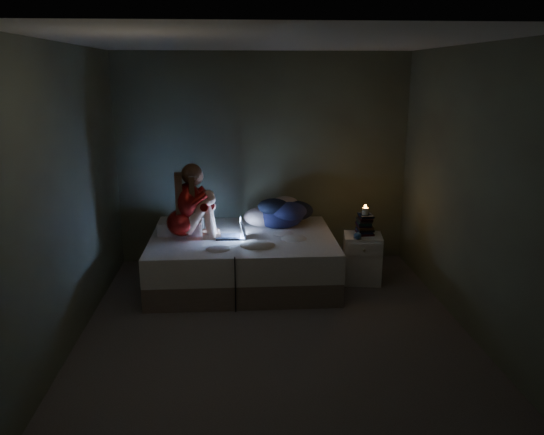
{
  "coord_description": "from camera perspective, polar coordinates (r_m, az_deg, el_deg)",
  "views": [
    {
      "loc": [
        -0.33,
        -4.67,
        2.35
      ],
      "look_at": [
        0.05,
        1.0,
        0.8
      ],
      "focal_mm": 35.21,
      "sensor_mm": 36.0,
      "label": 1
    }
  ],
  "objects": [
    {
      "name": "pillow",
      "position": [
        6.23,
        -9.71,
        -0.92
      ],
      "size": [
        0.5,
        0.36,
        0.14
      ],
      "primitive_type": "cube",
      "color": "silver",
      "rests_on": "bed"
    },
    {
      "name": "wall_left",
      "position": [
        5.01,
        -20.93,
        2.14
      ],
      "size": [
        0.02,
        3.8,
        2.6
      ],
      "primitive_type": "cube",
      "color": "#5E6851",
      "rests_on": "ground"
    },
    {
      "name": "floor",
      "position": [
        5.24,
        0.18,
        -11.49
      ],
      "size": [
        3.6,
        3.8,
        0.02
      ],
      "primitive_type": "cube",
      "color": "#474240",
      "rests_on": "ground"
    },
    {
      "name": "book_stack",
      "position": [
        6.17,
        9.89,
        -0.46
      ],
      "size": [
        0.19,
        0.25,
        0.29
      ],
      "primitive_type": null,
      "color": "black",
      "rests_on": "nightstand"
    },
    {
      "name": "phone",
      "position": [
        6.08,
        9.16,
        -2.02
      ],
      "size": [
        0.08,
        0.14,
        0.01
      ],
      "primitive_type": "cube",
      "rotation": [
        0.0,
        0.0,
        -0.06
      ],
      "color": "black",
      "rests_on": "nightstand"
    },
    {
      "name": "candle",
      "position": [
        6.12,
        9.96,
        1.19
      ],
      "size": [
        0.07,
        0.07,
        0.08
      ],
      "primitive_type": "cylinder",
      "color": "beige",
      "rests_on": "book_stack"
    },
    {
      "name": "wall_back",
      "position": [
        6.67,
        -0.95,
        6.2
      ],
      "size": [
        3.6,
        0.02,
        2.6
      ],
      "primitive_type": "cube",
      "color": "#5E6851",
      "rests_on": "ground"
    },
    {
      "name": "blue_orb",
      "position": [
        5.98,
        9.41,
        -1.98
      ],
      "size": [
        0.08,
        0.08,
        0.08
      ],
      "primitive_type": "sphere",
      "color": "navy",
      "rests_on": "nightstand"
    },
    {
      "name": "wall_right",
      "position": [
        5.24,
        20.36,
        2.74
      ],
      "size": [
        0.02,
        3.8,
        2.6
      ],
      "primitive_type": "cube",
      "color": "#5E6851",
      "rests_on": "ground"
    },
    {
      "name": "ceiling",
      "position": [
        4.69,
        0.21,
        18.43
      ],
      "size": [
        3.6,
        3.8,
        0.02
      ],
      "primitive_type": "cube",
      "color": "silver",
      "rests_on": "ground"
    },
    {
      "name": "nightstand",
      "position": [
        6.24,
        9.62,
        -4.33
      ],
      "size": [
        0.47,
        0.43,
        0.56
      ],
      "primitive_type": "cube",
      "rotation": [
        0.0,
        0.0,
        -0.16
      ],
      "color": "silver",
      "rests_on": "ground"
    },
    {
      "name": "woman",
      "position": [
        5.93,
        -9.7,
        1.71
      ],
      "size": [
        0.55,
        0.39,
        0.84
      ],
      "primitive_type": null,
      "rotation": [
        0.0,
        0.0,
        0.1
      ],
      "color": "#860000",
      "rests_on": "bed"
    },
    {
      "name": "bed",
      "position": [
        6.13,
        -3.14,
        -4.48
      ],
      "size": [
        2.06,
        1.54,
        0.57
      ],
      "primitive_type": null,
      "color": "#B3B0AC",
      "rests_on": "ground"
    },
    {
      "name": "wall_front",
      "position": [
        2.97,
        2.76,
        -5.46
      ],
      "size": [
        3.6,
        0.02,
        2.6
      ],
      "primitive_type": "cube",
      "color": "#5E6851",
      "rests_on": "ground"
    },
    {
      "name": "clothes_pile",
      "position": [
        6.37,
        0.77,
        0.69
      ],
      "size": [
        0.75,
        0.68,
        0.37
      ],
      "primitive_type": null,
      "rotation": [
        0.0,
        0.0,
        0.38
      ],
      "color": "#1F274E",
      "rests_on": "bed"
    },
    {
      "name": "laptop",
      "position": [
        5.94,
        -4.48,
        -1.12
      ],
      "size": [
        0.33,
        0.24,
        0.23
      ],
      "primitive_type": null,
      "rotation": [
        0.0,
        0.0,
        -0.02
      ],
      "color": "black",
      "rests_on": "bed"
    }
  ]
}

